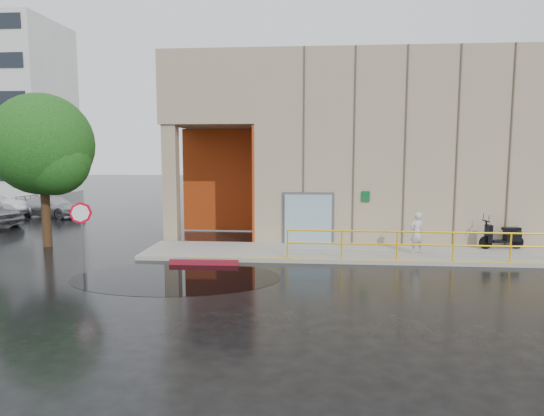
{
  "coord_description": "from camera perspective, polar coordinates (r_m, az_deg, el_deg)",
  "views": [
    {
      "loc": [
        0.34,
        -13.63,
        3.98
      ],
      "look_at": [
        -1.03,
        3.0,
        1.95
      ],
      "focal_mm": 32.0,
      "sensor_mm": 36.0,
      "label": 1
    }
  ],
  "objects": [
    {
      "name": "puddle",
      "position": [
        15.54,
        -11.21,
        -8.03
      ],
      "size": [
        6.81,
        4.49,
        0.01
      ],
      "primitive_type": "cube",
      "rotation": [
        0.0,
        0.0,
        0.07
      ],
      "color": "black",
      "rests_on": "ground"
    },
    {
      "name": "car_c",
      "position": [
        31.51,
        -24.45,
        0.18
      ],
      "size": [
        4.56,
        2.91,
        1.23
      ],
      "primitive_type": "imported",
      "rotation": [
        0.0,
        0.0,
        1.27
      ],
      "color": "#B4B6BC",
      "rests_on": "ground"
    },
    {
      "name": "sidewalk",
      "position": [
        18.91,
        15.84,
        -5.25
      ],
      "size": [
        20.0,
        3.0,
        0.15
      ],
      "primitive_type": "cube",
      "color": "gray",
      "rests_on": "ground"
    },
    {
      "name": "tree_near",
      "position": [
        21.62,
        -25.14,
        6.36
      ],
      "size": [
        4.07,
        4.07,
        6.21
      ],
      "rotation": [
        0.0,
        0.0,
        0.33
      ],
      "color": "black",
      "rests_on": "ground"
    },
    {
      "name": "person",
      "position": [
        18.65,
        16.64,
        -2.81
      ],
      "size": [
        0.66,
        0.56,
        1.54
      ],
      "primitive_type": "imported",
      "rotation": [
        0.0,
        0.0,
        3.56
      ],
      "color": "silver",
      "rests_on": "sidewalk"
    },
    {
      "name": "red_curb",
      "position": [
        17.0,
        -8.03,
        -6.36
      ],
      "size": [
        2.4,
        0.24,
        0.18
      ],
      "primitive_type": "cube",
      "rotation": [
        0.0,
        0.0,
        0.03
      ],
      "color": "maroon",
      "rests_on": "ground"
    },
    {
      "name": "building",
      "position": [
        25.08,
        15.79,
        7.19
      ],
      "size": [
        20.0,
        10.17,
        8.0
      ],
      "color": "gray",
      "rests_on": "ground"
    },
    {
      "name": "stop_sign",
      "position": [
        16.55,
        -21.53,
        -1.44
      ],
      "size": [
        0.58,
        0.45,
        2.32
      ],
      "rotation": [
        0.0,
        0.0,
        0.24
      ],
      "color": "#5E5E62",
      "rests_on": "ground"
    },
    {
      "name": "scooter",
      "position": [
        20.69,
        25.49,
        -2.25
      ],
      "size": [
        1.77,
        0.78,
        1.34
      ],
      "rotation": [
        0.0,
        0.0,
        0.13
      ],
      "color": "black",
      "rests_on": "sidewalk"
    },
    {
      "name": "ground",
      "position": [
        14.21,
        3.2,
        -9.34
      ],
      "size": [
        120.0,
        120.0,
        0.0
      ],
      "primitive_type": "plane",
      "color": "black",
      "rests_on": "ground"
    },
    {
      "name": "guardrail",
      "position": [
        17.55,
        17.55,
        -4.23
      ],
      "size": [
        9.56,
        0.06,
        1.03
      ],
      "color": "#F1B60C",
      "rests_on": "sidewalk"
    }
  ]
}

